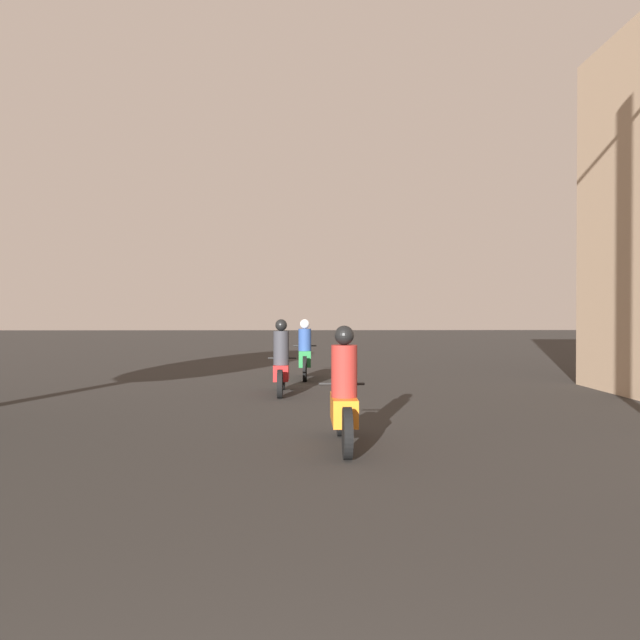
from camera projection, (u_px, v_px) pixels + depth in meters
motorcycle_orange at (344, 399)px, 7.72m from camera, size 0.60×1.94×1.51m
motorcycle_red at (281, 364)px, 12.79m from camera, size 0.60×1.93×1.54m
motorcycle_green at (305, 355)px, 15.74m from camera, size 0.60×1.90×1.51m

